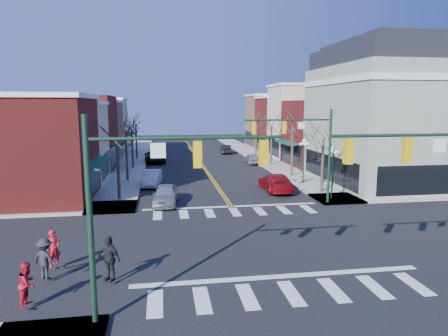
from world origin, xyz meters
name	(u,v)px	position (x,y,z in m)	size (l,w,h in m)	color
ground	(255,242)	(0.00, 0.00, 0.00)	(160.00, 160.00, 0.00)	black
sidewalk_left	(125,179)	(-8.75, 20.00, 0.07)	(3.50, 70.00, 0.15)	#9E9B93
sidewalk_right	(292,174)	(8.75, 20.00, 0.07)	(3.50, 70.00, 0.15)	#9E9B93
bldg_left_brick_a	(23,151)	(-15.50, 11.75, 4.00)	(10.00, 8.50, 8.00)	maroon
bldg_left_stucco_a	(51,144)	(-15.50, 19.50, 3.75)	(10.00, 7.00, 7.50)	beige
bldg_left_brick_b	(69,133)	(-15.50, 27.50, 4.25)	(10.00, 9.00, 8.50)	maroon
bldg_left_tan	(83,132)	(-15.50, 35.75, 3.90)	(10.00, 7.50, 7.80)	#A07A58
bldg_left_stucco_b	(92,127)	(-15.50, 43.50, 4.10)	(10.00, 8.00, 8.20)	beige
bldg_right_brick_a	(330,133)	(15.50, 25.75, 4.00)	(10.00, 8.50, 8.00)	maroon
bldg_right_stucco	(308,123)	(15.50, 33.50, 5.00)	(10.00, 7.00, 10.00)	beige
bldg_right_brick_b	(291,125)	(15.50, 41.00, 4.25)	(10.00, 8.00, 8.50)	maroon
bldg_right_tan	(277,122)	(15.50, 49.00, 4.50)	(10.00, 8.00, 9.00)	#A07A58
victorian_corner	(391,114)	(16.50, 14.50, 6.66)	(12.25, 14.25, 13.30)	gray
traffic_mast_near_left	(146,189)	(-5.55, -7.40, 4.71)	(6.60, 0.28, 7.20)	#14331E
traffic_mast_near_right	(447,180)	(5.55, -7.40, 4.71)	(6.60, 0.28, 7.20)	#14331E
traffic_mast_far_right	(306,143)	(5.55, 7.40, 4.71)	(6.60, 0.28, 7.20)	#14331E
lamppost_corner	(333,163)	(8.20, 8.50, 2.96)	(0.36, 0.36, 4.33)	#14331E
lamppost_midblock	(304,153)	(8.20, 15.00, 2.96)	(0.36, 0.36, 4.33)	#14331E
tree_left_a	(118,171)	(-8.40, 11.00, 2.38)	(0.24, 0.24, 4.76)	#382B21
tree_left_b	(127,156)	(-8.40, 19.00, 2.52)	(0.24, 0.24, 5.04)	#382B21
tree_left_c	(132,150)	(-8.40, 27.00, 2.27)	(0.24, 0.24, 4.55)	#382B21
tree_left_d	(136,142)	(-8.40, 35.00, 2.45)	(0.24, 0.24, 4.90)	#382B21
tree_right_a	(322,167)	(8.40, 11.00, 2.31)	(0.24, 0.24, 4.62)	#382B21
tree_right_b	(292,152)	(8.40, 19.00, 2.59)	(0.24, 0.24, 5.18)	#382B21
tree_right_c	(271,146)	(8.40, 27.00, 2.42)	(0.24, 0.24, 4.83)	#382B21
tree_right_d	(256,140)	(8.40, 35.00, 2.48)	(0.24, 0.24, 4.97)	#382B21
car_left_near	(166,195)	(-4.80, 9.17, 0.76)	(1.80, 4.47, 1.52)	#A2A2A6
car_left_mid	(151,178)	(-6.02, 16.51, 0.73)	(1.54, 4.42, 1.46)	silver
car_left_far	(155,157)	(-5.90, 31.76, 0.75)	(2.51, 5.43, 1.51)	black
car_right_near	(276,182)	(4.80, 12.48, 0.78)	(2.19, 5.38, 1.56)	maroon
car_right_mid	(252,159)	(6.40, 28.74, 0.67)	(1.59, 3.95, 1.35)	#ACACB1
car_right_far	(226,149)	(4.80, 40.06, 0.67)	(1.42, 4.06, 1.34)	black
pedestrian_red_a	(54,249)	(-9.98, -2.29, 1.01)	(0.63, 0.41, 1.72)	red
pedestrian_red_b	(28,284)	(-10.00, -5.89, 0.98)	(0.81, 0.63, 1.67)	red
pedestrian_dark_a	(109,258)	(-7.30, -4.15, 1.12)	(1.14, 0.47, 1.94)	black
pedestrian_dark_b	(45,259)	(-10.00, -3.58, 1.04)	(1.15, 0.66, 1.79)	#222129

